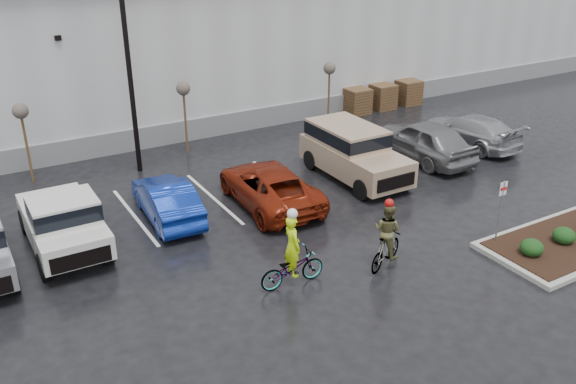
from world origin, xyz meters
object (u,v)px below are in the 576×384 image
sapling_east (329,72)px  pickup_white (60,217)px  pallet_stack_c (408,92)px  suv_tan (355,154)px  sapling_mid (183,92)px  car_blue (167,200)px  car_grey (423,140)px  car_red (269,186)px  pallet_stack_a (357,101)px  lamppost (125,30)px  cyclist_olive (386,242)px  sapling_west (21,115)px  cyclist_hivis (292,262)px  pallet_stack_b (382,97)px  fire_lane_sign (501,205)px  car_far_silver (470,130)px

sapling_east → pickup_white: bearing=-157.5°
pallet_stack_c → suv_tan: (-8.85, -7.11, 0.35)m
sapling_mid → suv_tan: (4.65, -6.11, -1.70)m
car_blue → car_grey: (11.45, -0.15, 0.16)m
car_red → suv_tan: size_ratio=1.01×
pallet_stack_a → pallet_stack_c: size_ratio=1.00×
lamppost → pallet_stack_a: (12.50, 2.00, -5.01)m
pickup_white → cyclist_olive: 10.13m
pallet_stack_a → suv_tan: size_ratio=0.26×
pickup_white → suv_tan: bearing=-1.5°
sapling_mid → pallet_stack_a: bearing=5.7°
sapling_west → pallet_stack_c: bearing=2.9°
pickup_white → suv_tan: (11.19, -0.30, 0.05)m
sapling_east → pallet_stack_c: size_ratio=2.37×
sapling_mid → pallet_stack_c: sapling_mid is taller
sapling_mid → cyclist_hivis: bearing=-97.3°
cyclist_olive → car_blue: bearing=10.8°
pallet_stack_a → pallet_stack_c: 3.50m
car_red → car_grey: bearing=-171.5°
car_grey → sapling_east: bearing=-81.9°
sapling_west → car_grey: (14.93, -5.86, -1.87)m
sapling_west → pallet_stack_b: (18.20, 1.00, -2.05)m
pallet_stack_c → cyclist_hivis: bearing=-140.1°
car_red → cyclist_olive: size_ratio=2.35×
sapling_east → pallet_stack_c: bearing=9.5°
lamppost → car_grey: 12.90m
car_red → car_grey: car_grey is taller
fire_lane_sign → sapling_east: bearing=80.2°
car_blue → car_red: (3.57, -0.80, 0.02)m
car_blue → pallet_stack_c: bearing=-154.4°
lamppost → sapling_east: 10.48m
sapling_west → sapling_east: size_ratio=1.00×
sapling_east → car_grey: 6.22m
sapling_east → car_grey: bearing=-80.9°
pallet_stack_a → pallet_stack_b: 1.70m
sapling_east → cyclist_olive: (-6.04, -12.03, -1.92)m
pallet_stack_c → car_far_silver: (-2.02, -6.62, 0.03)m
pickup_white → cyclist_olive: (7.99, -6.22, -0.17)m
car_blue → cyclist_olive: (4.47, -6.33, 0.11)m
sapling_west → sapling_mid: (6.50, 0.00, 0.00)m
sapling_west → cyclist_hivis: 12.71m
car_blue → car_red: 3.66m
pallet_stack_a → car_grey: size_ratio=0.27×
car_red → cyclist_hivis: cyclist_hivis is taller
car_blue → sapling_mid: bearing=-114.4°
sapling_west → pickup_white: (-0.04, -5.81, -1.75)m
lamppost → car_red: (3.06, -5.51, -4.97)m
sapling_west → car_blue: bearing=-58.6°
sapling_east → car_blue: bearing=-151.5°
sapling_west → sapling_mid: bearing=0.0°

